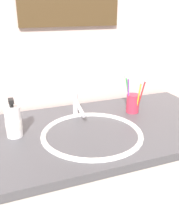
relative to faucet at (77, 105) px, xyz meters
The scene contains 10 objects.
tiled_wall_back 0.31m from the faucet, 81.32° to the left, with size 2.45×0.04×2.40m, color beige.
vanity_counter 0.54m from the faucet, 78.02° to the right, with size 1.25×0.62×0.91m.
sink_basin 0.22m from the faucet, 90.00° to the right, with size 0.43×0.43×0.11m.
faucet is the anchor object (origin of this frame).
toothbrush_cup 0.29m from the faucet, ahead, with size 0.06×0.06×0.09m, color #D8334C.
toothbrush_red 0.32m from the faucet, 17.03° to the right, with size 0.02×0.06×0.20m.
toothbrush_green 0.26m from the faucet, 10.38° to the right, with size 0.05×0.01×0.20m.
toothbrush_purple 0.26m from the faucet, 11.28° to the right, with size 0.03×0.02×0.20m.
toothbrush_yellow 0.31m from the faucet, 16.35° to the right, with size 0.01×0.04×0.18m.
soap_dispenser 0.32m from the faucet, 161.74° to the right, with size 0.07×0.07×0.17m.
Camera 1 is at (-0.38, -0.94, 1.41)m, focal length 40.52 mm.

